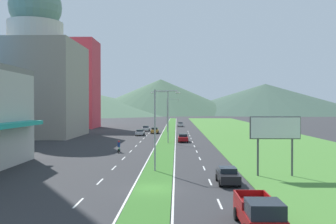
{
  "coord_description": "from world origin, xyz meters",
  "views": [
    {
      "loc": [
        2.01,
        -31.38,
        7.02
      ],
      "look_at": [
        0.21,
        45.83,
        5.77
      ],
      "focal_mm": 39.99,
      "sensor_mm": 36.0,
      "label": 1
    }
  ],
  "objects_px": {
    "street_lamp_near": "(158,124)",
    "car_4": "(183,138)",
    "car_1": "(180,124)",
    "motorcycle_rider": "(119,148)",
    "car_3": "(228,175)",
    "street_lamp_far": "(169,113)",
    "street_lamp_mid": "(166,113)",
    "billboard_roadside": "(275,131)",
    "car_0": "(140,132)",
    "car_2": "(146,128)",
    "pickup_truck_0": "(259,214)",
    "car_5": "(155,130)"
  },
  "relations": [
    {
      "from": "street_lamp_near",
      "to": "street_lamp_far",
      "type": "xyz_separation_m",
      "value": [
        -0.14,
        60.31,
        0.18
      ]
    },
    {
      "from": "billboard_roadside",
      "to": "motorcycle_rider",
      "type": "xyz_separation_m",
      "value": [
        -18.49,
        18.67,
        -3.79
      ]
    },
    {
      "from": "car_0",
      "to": "car_2",
      "type": "xyz_separation_m",
      "value": [
        0.13,
        15.46,
        0.02
      ]
    },
    {
      "from": "street_lamp_near",
      "to": "billboard_roadside",
      "type": "xyz_separation_m",
      "value": [
        11.81,
        -2.72,
        -0.54
      ]
    },
    {
      "from": "street_lamp_near",
      "to": "car_2",
      "type": "height_order",
      "value": "street_lamp_near"
    },
    {
      "from": "car_1",
      "to": "motorcycle_rider",
      "type": "height_order",
      "value": "motorcycle_rider"
    },
    {
      "from": "street_lamp_mid",
      "to": "car_4",
      "type": "distance_m",
      "value": 6.48
    },
    {
      "from": "street_lamp_far",
      "to": "car_0",
      "type": "bearing_deg",
      "value": -119.18
    },
    {
      "from": "street_lamp_near",
      "to": "billboard_roadside",
      "type": "bearing_deg",
      "value": -12.98
    },
    {
      "from": "street_lamp_mid",
      "to": "car_1",
      "type": "relative_size",
      "value": 2.12
    },
    {
      "from": "car_0",
      "to": "motorcycle_rider",
      "type": "bearing_deg",
      "value": -179.98
    },
    {
      "from": "car_5",
      "to": "car_1",
      "type": "bearing_deg",
      "value": -12.27
    },
    {
      "from": "street_lamp_far",
      "to": "street_lamp_mid",
      "type": "bearing_deg",
      "value": -89.69
    },
    {
      "from": "street_lamp_near",
      "to": "car_4",
      "type": "xyz_separation_m",
      "value": [
        3.26,
        32.89,
        -4.3
      ]
    },
    {
      "from": "car_3",
      "to": "car_4",
      "type": "relative_size",
      "value": 0.93
    },
    {
      "from": "car_2",
      "to": "car_1",
      "type": "bearing_deg",
      "value": -23.31
    },
    {
      "from": "street_lamp_near",
      "to": "car_2",
      "type": "bearing_deg",
      "value": 95.85
    },
    {
      "from": "street_lamp_mid",
      "to": "car_5",
      "type": "bearing_deg",
      "value": 98.19
    },
    {
      "from": "car_3",
      "to": "motorcycle_rider",
      "type": "bearing_deg",
      "value": -149.14
    },
    {
      "from": "car_4",
      "to": "car_5",
      "type": "relative_size",
      "value": 1.06
    },
    {
      "from": "street_lamp_far",
      "to": "car_2",
      "type": "xyz_separation_m",
      "value": [
        -6.42,
        3.73,
        -4.52
      ]
    },
    {
      "from": "car_4",
      "to": "pickup_truck_0",
      "type": "height_order",
      "value": "pickup_truck_0"
    },
    {
      "from": "car_1",
      "to": "motorcycle_rider",
      "type": "xyz_separation_m",
      "value": [
        -9.95,
        -70.9,
        -0.02
      ]
    },
    {
      "from": "billboard_roadside",
      "to": "car_2",
      "type": "relative_size",
      "value": 1.44
    },
    {
      "from": "street_lamp_mid",
      "to": "car_2",
      "type": "bearing_deg",
      "value": 101.0
    },
    {
      "from": "street_lamp_far",
      "to": "car_2",
      "type": "distance_m",
      "value": 8.69
    },
    {
      "from": "billboard_roadside",
      "to": "motorcycle_rider",
      "type": "relative_size",
      "value": 2.99
    },
    {
      "from": "car_0",
      "to": "car_5",
      "type": "distance_m",
      "value": 7.42
    },
    {
      "from": "street_lamp_mid",
      "to": "billboard_roadside",
      "type": "distance_m",
      "value": 34.94
    },
    {
      "from": "car_4",
      "to": "street_lamp_far",
      "type": "bearing_deg",
      "value": -172.93
    },
    {
      "from": "street_lamp_far",
      "to": "pickup_truck_0",
      "type": "bearing_deg",
      "value": -85.1
    },
    {
      "from": "street_lamp_mid",
      "to": "motorcycle_rider",
      "type": "relative_size",
      "value": 4.92
    },
    {
      "from": "car_0",
      "to": "car_3",
      "type": "bearing_deg",
      "value": -166.36
    },
    {
      "from": "motorcycle_rider",
      "to": "street_lamp_mid",
      "type": "bearing_deg",
      "value": -25.29
    },
    {
      "from": "billboard_roadside",
      "to": "car_5",
      "type": "relative_size",
      "value": 1.4
    },
    {
      "from": "pickup_truck_0",
      "to": "motorcycle_rider",
      "type": "height_order",
      "value": "pickup_truck_0"
    },
    {
      "from": "street_lamp_far",
      "to": "car_0",
      "type": "height_order",
      "value": "street_lamp_far"
    },
    {
      "from": "car_1",
      "to": "pickup_truck_0",
      "type": "relative_size",
      "value": 0.86
    },
    {
      "from": "car_4",
      "to": "motorcycle_rider",
      "type": "relative_size",
      "value": 2.27
    },
    {
      "from": "street_lamp_far",
      "to": "pickup_truck_0",
      "type": "xyz_separation_m",
      "value": [
        6.8,
        -79.35,
        -4.27
      ]
    },
    {
      "from": "car_0",
      "to": "car_4",
      "type": "xyz_separation_m",
      "value": [
        9.95,
        -15.68,
        0.06
      ]
    },
    {
      "from": "street_lamp_mid",
      "to": "car_2",
      "type": "xyz_separation_m",
      "value": [
        -6.59,
        33.89,
        -4.93
      ]
    },
    {
      "from": "car_4",
      "to": "car_2",
      "type": "bearing_deg",
      "value": -162.49
    },
    {
      "from": "billboard_roadside",
      "to": "car_0",
      "type": "bearing_deg",
      "value": 109.84
    },
    {
      "from": "street_lamp_far",
      "to": "car_3",
      "type": "bearing_deg",
      "value": -84.2
    },
    {
      "from": "car_2",
      "to": "billboard_roadside",
      "type": "bearing_deg",
      "value": -164.61
    },
    {
      "from": "street_lamp_far",
      "to": "car_1",
      "type": "height_order",
      "value": "street_lamp_far"
    },
    {
      "from": "street_lamp_mid",
      "to": "car_3",
      "type": "bearing_deg",
      "value": -79.74
    },
    {
      "from": "car_4",
      "to": "car_5",
      "type": "height_order",
      "value": "car_4"
    },
    {
      "from": "car_0",
      "to": "motorcycle_rider",
      "type": "xyz_separation_m",
      "value": [
        0.01,
        -32.62,
        0.03
      ]
    }
  ]
}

